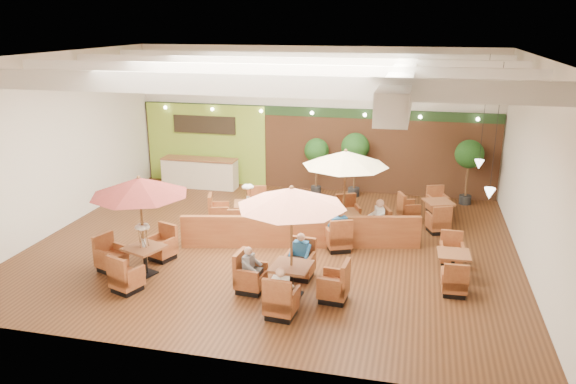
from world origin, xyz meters
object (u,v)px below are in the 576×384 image
(table_2, at_px, (345,179))
(diner_4, at_px, (378,216))
(topiary_0, at_px, (317,153))
(topiary_2, at_px, (469,157))
(diner_2, at_px, (250,264))
(service_counter, at_px, (200,173))
(diner_3, at_px, (339,225))
(table_3, at_px, (240,212))
(diner_1, at_px, (300,251))
(table_1, at_px, (291,223))
(topiary_1, at_px, (355,149))
(table_4, at_px, (453,266))
(table_0, at_px, (138,205))
(booth_divider, at_px, (301,232))
(table_5, at_px, (429,212))
(diner_0, at_px, (281,287))

(table_2, relative_size, diner_4, 3.43)
(topiary_0, relative_size, diner_4, 2.53)
(topiary_2, bearing_deg, diner_2, -123.65)
(service_counter, distance_m, diner_3, 8.16)
(table_3, distance_m, diner_3, 3.65)
(diner_1, bearing_deg, topiary_2, -116.24)
(table_1, bearing_deg, table_3, 126.59)
(topiary_1, height_order, diner_1, topiary_1)
(topiary_2, distance_m, diner_3, 6.66)
(table_2, height_order, topiary_2, table_2)
(diner_2, bearing_deg, table_4, 116.59)
(table_0, relative_size, table_2, 0.96)
(table_4, height_order, diner_4, diner_4)
(booth_divider, distance_m, diner_4, 2.40)
(topiary_0, bearing_deg, service_counter, -177.55)
(table_5, relative_size, topiary_1, 1.10)
(diner_1, xyz_separation_m, diner_2, (-1.03, -1.03, -0.02))
(diner_1, bearing_deg, table_5, -117.12)
(table_0, relative_size, topiary_0, 1.30)
(table_2, bearing_deg, diner_0, -121.01)
(diner_0, bearing_deg, diner_1, 89.33)
(table_3, height_order, topiary_2, topiary_2)
(diner_4, bearing_deg, topiary_1, 2.01)
(table_5, distance_m, diner_2, 7.49)
(table_1, relative_size, topiary_2, 1.18)
(table_1, height_order, table_3, table_1)
(topiary_1, relative_size, diner_1, 3.20)
(topiary_0, xyz_separation_m, topiary_2, (5.52, 0.00, 0.15))
(table_1, relative_size, table_3, 0.99)
(topiary_1, distance_m, diner_4, 4.60)
(diner_0, xyz_separation_m, diner_3, (0.70, 4.08, 0.03))
(diner_3, bearing_deg, diner_2, -144.86)
(table_5, bearing_deg, diner_2, -146.42)
(diner_2, bearing_deg, diner_0, 50.43)
(table_4, height_order, topiary_1, topiary_1)
(topiary_1, height_order, topiary_2, topiary_1)
(table_0, xyz_separation_m, diner_4, (5.79, 3.78, -1.15))
(table_2, bearing_deg, diner_3, -113.22)
(table_2, distance_m, diner_0, 5.28)
(table_5, height_order, diner_4, diner_4)
(topiary_0, height_order, topiary_1, topiary_1)
(diner_3, bearing_deg, diner_0, -125.09)
(table_4, bearing_deg, topiary_2, 81.86)
(table_0, bearing_deg, topiary_1, 80.40)
(table_4, bearing_deg, booth_divider, 163.22)
(service_counter, xyz_separation_m, diner_1, (5.63, -7.17, 0.16))
(service_counter, height_order, table_2, table_2)
(table_0, distance_m, diner_1, 4.30)
(diner_3, relative_size, diner_4, 0.99)
(table_3, bearing_deg, diner_2, -85.65)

